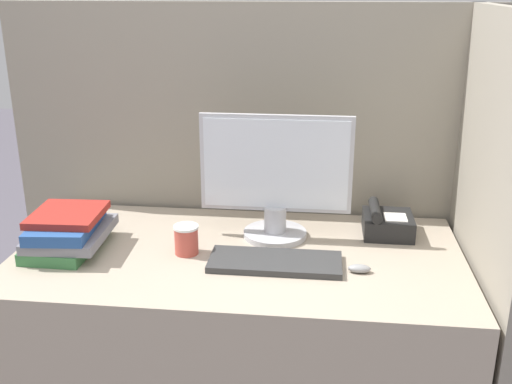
% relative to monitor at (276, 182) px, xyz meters
% --- Properties ---
extents(cubicle_panel_rear, '(1.86, 0.04, 1.52)m').
position_rel_monitor_xyz_m(cubicle_panel_rear, '(-0.11, 0.27, -0.19)').
color(cubicle_panel_rear, gray).
rests_on(cubicle_panel_rear, ground_plane).
extents(cubicle_panel_right, '(0.04, 0.82, 1.52)m').
position_rel_monitor_xyz_m(cubicle_panel_right, '(0.66, -0.12, -0.19)').
color(cubicle_panel_right, gray).
rests_on(cubicle_panel_right, ground_plane).
extents(desk, '(1.46, 0.76, 0.75)m').
position_rel_monitor_xyz_m(desk, '(-0.11, -0.15, -0.57)').
color(desk, tan).
rests_on(desk, ground_plane).
extents(monitor, '(0.51, 0.22, 0.43)m').
position_rel_monitor_xyz_m(monitor, '(0.00, 0.00, 0.00)').
color(monitor, '#B7B7BC').
rests_on(monitor, desk).
extents(keyboard, '(0.41, 0.17, 0.02)m').
position_rel_monitor_xyz_m(keyboard, '(0.02, -0.22, -0.19)').
color(keyboard, '#333333').
rests_on(keyboard, desk).
extents(mouse, '(0.07, 0.04, 0.03)m').
position_rel_monitor_xyz_m(mouse, '(0.28, -0.24, -0.19)').
color(mouse, gray).
rests_on(mouse, desk).
extents(coffee_cup, '(0.08, 0.08, 0.10)m').
position_rel_monitor_xyz_m(coffee_cup, '(-0.27, -0.17, -0.15)').
color(coffee_cup, '#BF4C3F').
rests_on(coffee_cup, desk).
extents(book_stack, '(0.24, 0.32, 0.13)m').
position_rel_monitor_xyz_m(book_stack, '(-0.67, -0.18, -0.13)').
color(book_stack, '#38723F').
rests_on(book_stack, desk).
extents(desk_telephone, '(0.17, 0.18, 0.11)m').
position_rel_monitor_xyz_m(desk_telephone, '(0.38, 0.06, -0.16)').
color(desk_telephone, black).
rests_on(desk_telephone, desk).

